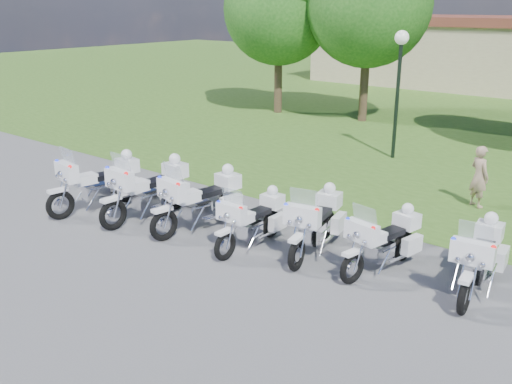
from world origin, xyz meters
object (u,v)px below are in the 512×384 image
Objects in this scene: motorcycle_0 at (100,182)px; motorcycle_5 at (384,240)px; motorcycle_1 at (150,188)px; motorcycle_3 at (253,219)px; lamp_post at (400,63)px; motorcycle_6 at (479,257)px; bystander_a at (479,177)px; motorcycle_2 at (202,199)px; motorcycle_4 at (316,222)px.

motorcycle_5 is at bearing -161.06° from motorcycle_0.
motorcycle_0 is at bearing 18.01° from motorcycle_1.
motorcycle_3 is 2.71m from motorcycle_5.
lamp_post is at bearing -101.95° from motorcycle_0.
motorcycle_6 reaches higher than motorcycle_3.
motorcycle_1 reaches higher than bystander_a.
motorcycle_2 is at bearing 2.12° from motorcycle_6.
motorcycle_4 is (2.68, 0.52, -0.04)m from motorcycle_2.
motorcycle_1 is at bearing -0.84° from motorcycle_4.
motorcycle_4 is 5.08m from bystander_a.
motorcycle_6 is (8.63, 1.55, -0.06)m from motorcycle_0.
motorcycle_2 is 8.75m from lamp_post.
motorcycle_2 reaches higher than motorcycle_4.
bystander_a is at bearing -117.71° from motorcycle_3.
motorcycle_4 is (1.17, 0.58, 0.06)m from motorcycle_3.
motorcycle_3 is 4.40m from motorcycle_6.
motorcycle_2 is 0.61× the size of lamp_post.
motorcycle_6 is (1.67, 0.27, 0.04)m from motorcycle_5.
lamp_post is (-0.96, 8.46, 2.47)m from motorcycle_3.
motorcycle_6 is 0.56× the size of lamp_post.
lamp_post reaches higher than motorcycle_1.
lamp_post reaches higher than motorcycle_6.
motorcycle_0 is 1.17× the size of motorcycle_5.
motorcycle_2 is at bearing -2.27° from motorcycle_3.
motorcycle_2 is at bearing -93.80° from lamp_post.
motorcycle_3 is (1.52, -0.05, -0.10)m from motorcycle_2.
motorcycle_1 is at bearing 2.37° from motorcycle_6.
motorcycle_3 is 1.30m from motorcycle_4.
motorcycle_1 is at bearing -102.95° from lamp_post.
motorcycle_4 is 3.15m from motorcycle_6.
motorcycle_4 is at bearing -160.74° from motorcycle_2.
motorcycle_2 is 5.88m from motorcycle_6.
motorcycle_2 reaches higher than motorcycle_5.
motorcycle_5 is at bearing 2.40° from motorcycle_6.
motorcycle_3 is at bearing 5.85° from motorcycle_6.
bystander_a reaches higher than motorcycle_5.
motorcycle_1 is at bearing 18.38° from motorcycle_2.
motorcycle_2 reaches higher than motorcycle_3.
motorcycle_4 is 0.57× the size of lamp_post.
motorcycle_0 is 9.31m from bystander_a.
motorcycle_3 is (2.95, 0.20, -0.12)m from motorcycle_1.
motorcycle_4 reaches higher than motorcycle_5.
motorcycle_0 is 0.62× the size of lamp_post.
motorcycle_3 is 0.92× the size of motorcycle_4.
motorcycle_0 is 8.77m from motorcycle_6.
motorcycle_2 is 1.59× the size of bystander_a.
motorcycle_3 is 1.37× the size of bystander_a.
bystander_a is at bearing -133.37° from motorcycle_1.
motorcycle_3 is (4.34, 0.59, -0.11)m from motorcycle_0.
bystander_a is at bearing -131.54° from motorcycle_0.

